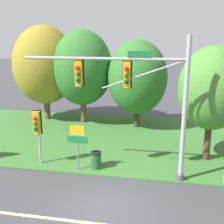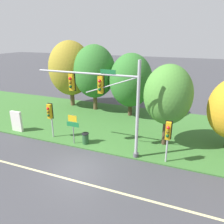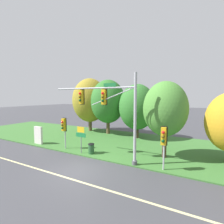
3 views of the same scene
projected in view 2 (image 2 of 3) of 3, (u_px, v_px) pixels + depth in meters
name	position (u px, v px, depth m)	size (l,w,h in m)	color
ground_plane	(77.00, 169.00, 14.76)	(160.00, 160.00, 0.00)	#3D3D42
lane_stripe	(67.00, 179.00, 13.70)	(36.00, 0.16, 0.01)	beige
grass_verge	(119.00, 124.00, 21.97)	(48.00, 11.50, 0.10)	#386B2D
traffic_signal_mast	(108.00, 96.00, 15.29)	(8.02, 0.49, 6.96)	#9EA0A5
pedestrian_signal_near_kerb	(50.00, 113.00, 18.24)	(0.46, 0.55, 3.09)	#9EA0A5
pedestrian_signal_further_along	(168.00, 133.00, 14.50)	(0.46, 0.55, 3.13)	#9EA0A5
route_sign_post	(73.00, 125.00, 17.42)	(1.09, 0.08, 2.51)	slate
tree_nearest_road	(71.00, 69.00, 26.19)	(5.19, 5.19, 7.86)	brown
tree_left_of_mast	(94.00, 72.00, 24.71)	(4.79, 4.79, 7.48)	brown
tree_behind_signpost	(131.00, 81.00, 22.95)	(4.52, 4.52, 6.72)	#423021
tree_mid_verge	(168.00, 95.00, 16.49)	(3.68, 3.68, 6.46)	#423021
info_kiosk	(17.00, 121.00, 20.01)	(1.10, 0.24, 1.90)	silver
trash_bin	(85.00, 138.00, 17.79)	(0.56, 0.56, 0.93)	#234C28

